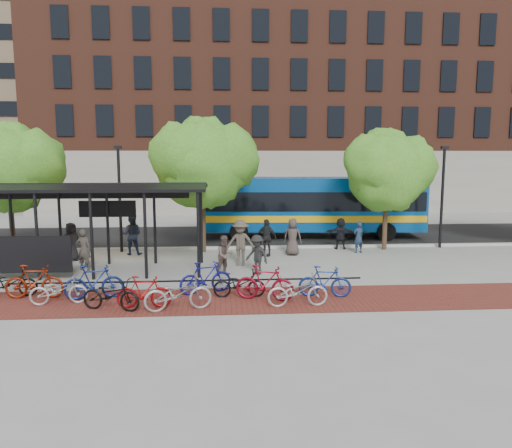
{
  "coord_description": "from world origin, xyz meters",
  "views": [
    {
      "loc": [
        -2.1,
        -20.75,
        4.71
      ],
      "look_at": [
        -0.56,
        1.5,
        1.6
      ],
      "focal_mm": 35.0,
      "sensor_mm": 36.0,
      "label": 1
    }
  ],
  "objects": [
    {
      "name": "pedestrian_4",
      "position": [
        -0.03,
        2.13,
        0.87
      ],
      "size": [
        1.1,
        0.86,
        1.74
      ],
      "primitive_type": "imported",
      "rotation": [
        0.0,
        0.0,
        5.78
      ],
      "color": "black",
      "rests_on": "ground"
    },
    {
      "name": "curb",
      "position": [
        0.0,
        4.0,
        0.06
      ],
      "size": [
        160.0,
        0.25,
        0.12
      ],
      "primitive_type": "cube",
      "color": "#B7B7B2",
      "rests_on": "ground"
    },
    {
      "name": "tree_a",
      "position": [
        -11.91,
        3.35,
        4.24
      ],
      "size": [
        4.9,
        4.0,
        6.18
      ],
      "color": "#382619",
      "rests_on": "ground"
    },
    {
      "name": "bike_7",
      "position": [
        -2.67,
        -4.1,
        0.56
      ],
      "size": [
        1.91,
        1.15,
        1.11
      ],
      "primitive_type": "imported",
      "rotation": [
        0.0,
        0.0,
        1.94
      ],
      "color": "navy",
      "rests_on": "ground"
    },
    {
      "name": "bike_10",
      "position": [
        0.24,
        -5.78,
        0.5
      ],
      "size": [
        1.95,
        0.78,
        1.0
      ],
      "primitive_type": "imported",
      "rotation": [
        0.0,
        0.0,
        1.63
      ],
      "color": "#B2B3B5",
      "rests_on": "ground"
    },
    {
      "name": "bike_8",
      "position": [
        -1.54,
        -4.64,
        0.45
      ],
      "size": [
        1.73,
        0.61,
        0.9
      ],
      "primitive_type": "imported",
      "rotation": [
        0.0,
        0.0,
        1.56
      ],
      "color": "black",
      "rests_on": "ground"
    },
    {
      "name": "bike_4",
      "position": [
        -5.48,
        -5.79,
        0.49
      ],
      "size": [
        1.96,
        1.13,
        0.97
      ],
      "primitive_type": "imported",
      "rotation": [
        0.0,
        0.0,
        1.29
      ],
      "color": "black",
      "rests_on": "ground"
    },
    {
      "name": "bike_11",
      "position": [
        1.3,
        -4.8,
        0.53
      ],
      "size": [
        1.81,
        0.81,
        1.05
      ],
      "primitive_type": "imported",
      "rotation": [
        0.0,
        0.0,
        1.39
      ],
      "color": "navy",
      "rests_on": "ground"
    },
    {
      "name": "pedestrian_5",
      "position": [
        3.84,
        3.57,
        0.79
      ],
      "size": [
        1.52,
        0.69,
        1.58
      ],
      "primitive_type": "imported",
      "rotation": [
        0.0,
        0.0,
        2.98
      ],
      "color": "black",
      "rests_on": "ground"
    },
    {
      "name": "building_tower",
      "position": [
        -16.0,
        40.0,
        15.0
      ],
      "size": [
        22.0,
        22.0,
        30.0
      ],
      "primitive_type": "cube",
      "color": "#7A664C",
      "rests_on": "ground"
    },
    {
      "name": "pedestrian_0",
      "position": [
        -8.8,
        1.65,
        0.86
      ],
      "size": [
        1.0,
        0.97,
        1.72
      ],
      "primitive_type": "imported",
      "rotation": [
        0.0,
        0.0,
        0.72
      ],
      "color": "black",
      "rests_on": "ground"
    },
    {
      "name": "bike_6",
      "position": [
        -3.45,
        -5.94,
        0.54
      ],
      "size": [
        2.16,
        1.13,
        1.08
      ],
      "primitive_type": "imported",
      "rotation": [
        0.0,
        0.0,
        1.78
      ],
      "color": "#949496",
      "rests_on": "ground"
    },
    {
      "name": "lamp_post_right",
      "position": [
        9.0,
        3.6,
        2.75
      ],
      "size": [
        0.35,
        0.2,
        5.12
      ],
      "color": "black",
      "rests_on": "ground"
    },
    {
      "name": "bike_2",
      "position": [
        -7.28,
        -5.02,
        0.46
      ],
      "size": [
        1.84,
        0.89,
        0.93
      ],
      "primitive_type": "imported",
      "rotation": [
        0.0,
        0.0,
        1.73
      ],
      "color": "#AEAEB0",
      "rests_on": "ground"
    },
    {
      "name": "building_brick",
      "position": [
        10.0,
        26.0,
        10.0
      ],
      "size": [
        55.0,
        14.0,
        20.0
      ],
      "primitive_type": "cube",
      "color": "brown",
      "rests_on": "ground"
    },
    {
      "name": "tree_c",
      "position": [
        6.09,
        3.35,
        4.05
      ],
      "size": [
        4.66,
        3.8,
        5.92
      ],
      "color": "#382619",
      "rests_on": "ground"
    },
    {
      "name": "asphalt_street",
      "position": [
        0.0,
        8.0,
        0.01
      ],
      "size": [
        160.0,
        8.0,
        0.01
      ],
      "primitive_type": "cube",
      "color": "black",
      "rests_on": "ground"
    },
    {
      "name": "lamp_post_left",
      "position": [
        -7.0,
        3.6,
        2.75
      ],
      "size": [
        0.35,
        0.2,
        5.12
      ],
      "color": "black",
      "rests_on": "ground"
    },
    {
      "name": "bus_shelter",
      "position": [
        -8.13,
        -0.48,
        3.0
      ],
      "size": [
        10.6,
        3.07,
        3.6
      ],
      "color": "black",
      "rests_on": "ground"
    },
    {
      "name": "bike_1",
      "position": [
        -8.28,
        -4.32,
        0.57
      ],
      "size": [
        1.9,
        0.55,
        1.14
      ],
      "primitive_type": "imported",
      "rotation": [
        0.0,
        0.0,
        1.58
      ],
      "color": "maroon",
      "rests_on": "ground"
    },
    {
      "name": "brick_strip",
      "position": [
        -2.0,
        -5.0,
        0.0
      ],
      "size": [
        24.0,
        3.0,
        0.01
      ],
      "primitive_type": "cube",
      "color": "maroon",
      "rests_on": "ground"
    },
    {
      "name": "pedestrian_6",
      "position": [
        1.21,
        2.2,
        0.88
      ],
      "size": [
        0.98,
        0.79,
        1.75
      ],
      "primitive_type": "imported",
      "rotation": [
        0.0,
        0.0,
        2.84
      ],
      "color": "#413734",
      "rests_on": "ground"
    },
    {
      "name": "pedestrian_2",
      "position": [
        -6.35,
        2.85,
        0.97
      ],
      "size": [
        0.99,
        0.8,
        1.93
      ],
      "primitive_type": "imported",
      "rotation": [
        0.0,
        0.0,
        3.06
      ],
      "color": "#1B263F",
      "rests_on": "ground"
    },
    {
      "name": "bike_5",
      "position": [
        -4.52,
        -5.62,
        0.51
      ],
      "size": [
        1.69,
        0.48,
        1.02
      ],
      "primitive_type": "imported",
      "rotation": [
        0.0,
        0.0,
        1.57
      ],
      "color": "maroon",
      "rests_on": "ground"
    },
    {
      "name": "pedestrian_8",
      "position": [
        -1.99,
        -1.5,
        0.79
      ],
      "size": [
        0.97,
        0.9,
        1.58
      ],
      "primitive_type": "imported",
      "rotation": [
        0.0,
        0.0,
        0.53
      ],
      "color": "brown",
      "rests_on": "ground"
    },
    {
      "name": "pedestrian_9",
      "position": [
        -0.73,
        -1.5,
        0.79
      ],
      "size": [
        1.15,
        1.13,
        1.58
      ],
      "primitive_type": "imported",
      "rotation": [
        0.0,
        0.0,
        5.54
      ],
      "color": "black",
      "rests_on": "ground"
    },
    {
      "name": "pedestrian_7",
      "position": [
        4.47,
        2.55,
        0.76
      ],
      "size": [
        0.66,
        0.56,
        1.53
      ],
      "primitive_type": "imported",
      "rotation": [
        0.0,
        0.0,
        3.55
      ],
      "color": "#1E2D46",
      "rests_on": "ground"
    },
    {
      "name": "bike_3",
      "position": [
        -6.3,
        -4.52,
        0.57
      ],
      "size": [
        1.98,
        0.92,
        1.15
      ],
      "primitive_type": "imported",
      "rotation": [
        0.0,
        0.0,
        1.78
      ],
      "color": "navy",
      "rests_on": "ground"
    },
    {
      "name": "tree_b",
      "position": [
        -2.9,
        3.35,
        4.46
      ],
      "size": [
        5.15,
        4.2,
        6.47
      ],
      "color": "#382619",
      "rests_on": "ground"
    },
    {
      "name": "ground",
      "position": [
        0.0,
        0.0,
        0.0
      ],
      "size": [
        160.0,
        160.0,
        0.0
      ],
      "primitive_type": "plane",
      "color": "#9E9E99",
      "rests_on": "ground"
    },
    {
      "name": "bus",
      "position": [
        2.95,
        7.33,
        1.96
      ],
      "size": [
        12.79,
        3.6,
        3.41
      ],
      "rotation": [
        0.0,
        0.0,
        -0.06
      ],
      "color": "#07448C",
      "rests_on": "ground"
    },
    {
      "name": "pedestrian_1",
      "position": [
        -7.74,
        -0.28,
        0.86
      ],
      "size": [
        0.73,
        0.6,
        1.72
      ],
      "primitive_type": "imported",
      "rotation": [
        0.0,
        0.0,
        2.8
      ],
      "color": "#3F3933",
      "rests_on": "ground"
    },
    {
      "name": "pedestrian_3",
      "position": [
        -1.32,
        0.16,
        0.99
      ],
      "size": [
        1.38,
        0.95,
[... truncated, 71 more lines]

